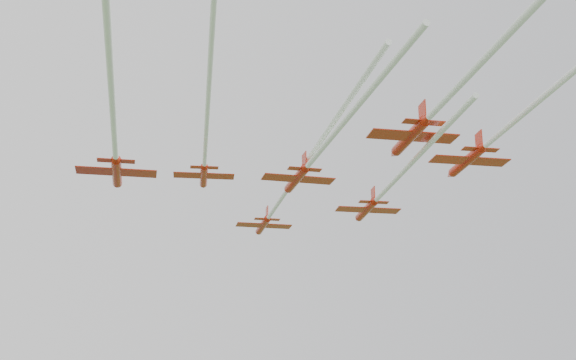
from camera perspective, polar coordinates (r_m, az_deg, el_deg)
name	(u,v)px	position (r m, az deg, el deg)	size (l,w,h in m)	color
jet_lead	(286,191)	(106.66, -0.11, -0.79)	(19.67, 66.29, 2.55)	red
jet_row2_left	(206,143)	(93.41, -5.87, 2.61)	(18.63, 48.42, 2.35)	red
jet_row2_right	(385,190)	(100.16, 6.94, -0.71)	(15.42, 43.35, 2.57)	red
jet_row3_left	(115,141)	(85.39, -12.22, 2.72)	(16.00, 48.10, 2.77)	red
jet_row3_mid	(318,153)	(88.51, 2.15, 1.91)	(12.86, 45.27, 2.62)	red
jet_row3_right	(537,102)	(84.00, 17.32, 5.34)	(22.14, 67.92, 2.85)	red
jet_row4_right	(455,90)	(74.42, 11.77, 6.29)	(16.95, 52.66, 2.81)	red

